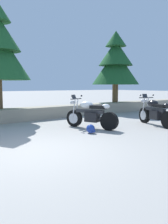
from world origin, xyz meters
TOP-DOWN VIEW (x-y plane):
  - ground_plane at (0.00, 0.00)m, footprint 120.00×120.00m
  - motorcycle_white_centre at (2.93, 1.55)m, footprint 0.96×1.99m
  - motorcycle_black_far_right at (5.28, 0.53)m, footprint 0.91×2.01m
  - rider_helmet at (2.37, 0.86)m, footprint 0.28×0.28m
  - pine_tree_mid_right at (7.60, 5.00)m, footprint 2.71×2.71m

SIDE VIEW (x-z plane):
  - ground_plane at x=0.00m, z-range 0.00..0.00m
  - rider_helmet at x=2.37m, z-range 0.00..0.28m
  - motorcycle_white_centre at x=2.93m, z-range -0.10..1.07m
  - motorcycle_black_far_right at x=5.28m, z-range -0.10..1.07m
  - pine_tree_mid_right at x=7.60m, z-range 0.82..4.88m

